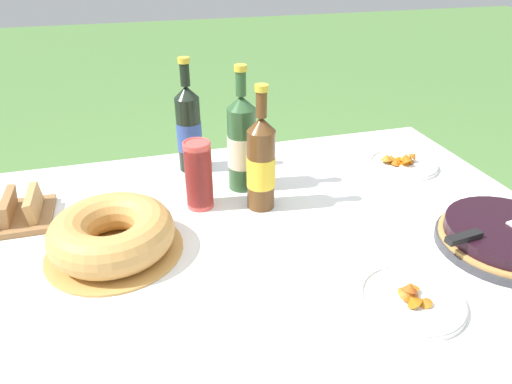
{
  "coord_description": "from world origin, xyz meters",
  "views": [
    {
      "loc": [
        -0.22,
        -0.86,
        1.35
      ],
      "look_at": [
        0.06,
        0.14,
        0.76
      ],
      "focal_mm": 32.0,
      "sensor_mm": 36.0,
      "label": 1
    }
  ],
  "objects": [
    {
      "name": "snack_plate_left",
      "position": [
        0.27,
        -0.28,
        0.71
      ],
      "size": [
        0.21,
        0.21,
        0.05
      ],
      "color": "white",
      "rests_on": "tablecloth"
    },
    {
      "name": "cider_bottle_green",
      "position": [
        0.06,
        0.29,
        0.84
      ],
      "size": [
        0.08,
        0.08,
        0.36
      ],
      "color": "#2D562D",
      "rests_on": "tablecloth"
    },
    {
      "name": "garden_table",
      "position": [
        0.0,
        0.0,
        0.64
      ],
      "size": [
        1.61,
        1.14,
        0.7
      ],
      "color": "brown",
      "rests_on": "ground_plane"
    },
    {
      "name": "berry_tart",
      "position": [
        0.59,
        -0.17,
        0.73
      ],
      "size": [
        0.31,
        0.31,
        0.06
      ],
      "color": "#38383D",
      "rests_on": "tablecloth"
    },
    {
      "name": "juice_bottle_red",
      "position": [
        -0.06,
        0.45,
        0.83
      ],
      "size": [
        0.08,
        0.08,
        0.35
      ],
      "color": "black",
      "rests_on": "tablecloth"
    },
    {
      "name": "cup_stack",
      "position": [
        -0.07,
        0.21,
        0.79
      ],
      "size": [
        0.07,
        0.07,
        0.19
      ],
      "color": "#E04C47",
      "rests_on": "tablecloth"
    },
    {
      "name": "serving_knife",
      "position": [
        0.56,
        -0.17,
        0.76
      ],
      "size": [
        0.38,
        0.07,
        0.01
      ],
      "rotation": [
        0.0,
        0.0,
        0.12
      ],
      "color": "silver",
      "rests_on": "berry_tart"
    },
    {
      "name": "snack_plate_near",
      "position": [
        0.59,
        0.28,
        0.71
      ],
      "size": [
        0.22,
        0.22,
        0.05
      ],
      "color": "white",
      "rests_on": "tablecloth"
    },
    {
      "name": "tablecloth",
      "position": [
        0.0,
        0.0,
        0.69
      ],
      "size": [
        1.62,
        1.15,
        0.1
      ],
      "color": "white",
      "rests_on": "garden_table"
    },
    {
      "name": "cider_bottle_amber",
      "position": [
        0.08,
        0.17,
        0.83
      ],
      "size": [
        0.08,
        0.08,
        0.34
      ],
      "color": "brown",
      "rests_on": "tablecloth"
    },
    {
      "name": "bundt_cake",
      "position": [
        -0.3,
        0.06,
        0.75
      ],
      "size": [
        0.32,
        0.32,
        0.1
      ],
      "color": "tan",
      "rests_on": "tablecloth"
    }
  ]
}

